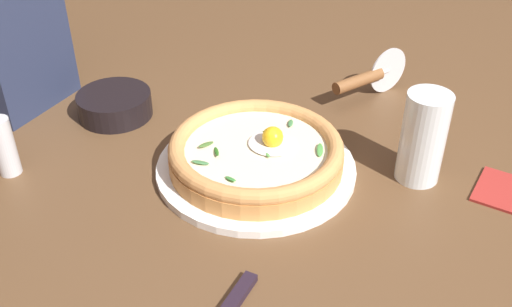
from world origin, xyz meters
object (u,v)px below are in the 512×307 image
at_px(side_bowl, 115,105).
at_px(pizza_cutter, 368,77).
at_px(pizza, 256,152).
at_px(drinking_glass, 422,144).
at_px(pepper_shaker, 4,147).

relative_size(side_bowl, pizza_cutter, 0.80).
bearing_deg(pizza, drinking_glass, -151.74).
bearing_deg(drinking_glass, pizza, 28.26).
bearing_deg(pizza_cutter, drinking_glass, 131.17).
height_order(pizza, side_bowl, pizza).
relative_size(side_bowl, drinking_glass, 0.91).
xyz_separation_m(pizza, side_bowl, (0.29, -0.01, -0.01)).
xyz_separation_m(pizza, drinking_glass, (-0.21, -0.11, 0.02)).
height_order(side_bowl, drinking_glass, drinking_glass).
bearing_deg(pizza, pepper_shaker, 32.02).
xyz_separation_m(side_bowl, pizza_cutter, (-0.34, -0.28, 0.02)).
distance_m(pizza_cutter, pepper_shaker, 0.60).
height_order(side_bowl, pizza_cutter, pizza_cutter).
xyz_separation_m(pizza, pepper_shaker, (0.31, 0.19, 0.01)).
bearing_deg(side_bowl, pizza_cutter, -140.84).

